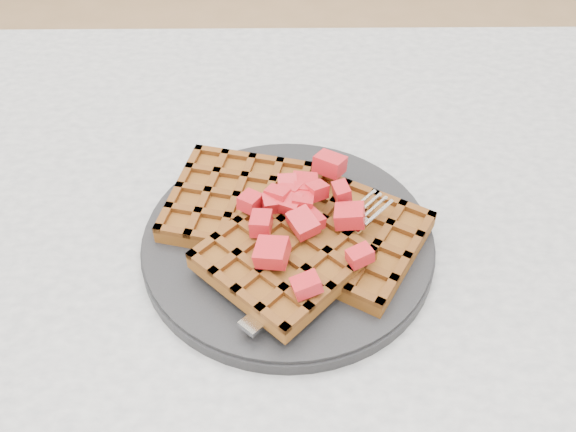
{
  "coord_description": "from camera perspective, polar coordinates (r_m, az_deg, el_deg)",
  "views": [
    {
      "loc": [
        -0.12,
        -0.35,
        1.17
      ],
      "look_at": [
        -0.11,
        0.02,
        0.79
      ],
      "focal_mm": 40.0,
      "sensor_mm": 36.0,
      "label": 1
    }
  ],
  "objects": [
    {
      "name": "waffles",
      "position": [
        0.54,
        0.02,
        -1.23
      ],
      "size": [
        0.24,
        0.22,
        0.03
      ],
      "color": "brown",
      "rests_on": "plate"
    },
    {
      "name": "plate",
      "position": [
        0.56,
        -0.0,
        -2.3
      ],
      "size": [
        0.25,
        0.25,
        0.02
      ],
      "primitive_type": "cylinder",
      "color": "black",
      "rests_on": "table"
    },
    {
      "name": "table",
      "position": [
        0.65,
        10.3,
        -10.82
      ],
      "size": [
        1.2,
        0.8,
        0.75
      ],
      "color": "beige",
      "rests_on": "ground"
    },
    {
      "name": "strawberry_pile",
      "position": [
        0.52,
        0.0,
        1.07
      ],
      "size": [
        0.15,
        0.15,
        0.02
      ],
      "primitive_type": null,
      "color": "#A3121C",
      "rests_on": "waffles"
    },
    {
      "name": "fork",
      "position": [
        0.52,
        3.65,
        -3.85
      ],
      "size": [
        0.14,
        0.15,
        0.02
      ],
      "primitive_type": null,
      "rotation": [
        0.0,
        0.0,
        -0.74
      ],
      "color": "silver",
      "rests_on": "plate"
    }
  ]
}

